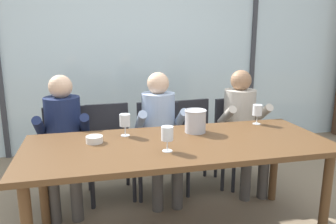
{
  "coord_description": "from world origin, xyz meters",
  "views": [
    {
      "loc": [
        -0.63,
        -2.26,
        1.55
      ],
      "look_at": [
        0.0,
        0.35,
        0.92
      ],
      "focal_mm": 35.56,
      "sensor_mm": 36.0,
      "label": 1
    }
  ],
  "objects": [
    {
      "name": "ice_bucket_primary",
      "position": [
        0.2,
        0.22,
        0.86
      ],
      "size": [
        0.18,
        0.18,
        0.19
      ],
      "color": "#B7B7BC",
      "rests_on": "dining_table"
    },
    {
      "name": "tasting_bowl",
      "position": [
        -0.61,
        0.14,
        0.79
      ],
      "size": [
        0.12,
        0.12,
        0.05
      ],
      "primitive_type": "cylinder",
      "color": "silver",
      "rests_on": "dining_table"
    },
    {
      "name": "wine_glass_by_left_taster",
      "position": [
        -0.13,
        -0.16,
        0.88
      ],
      "size": [
        0.08,
        0.08,
        0.17
      ],
      "color": "silver",
      "rests_on": "dining_table"
    },
    {
      "name": "person_navy_polo",
      "position": [
        -0.87,
        0.73,
        0.68
      ],
      "size": [
        0.47,
        0.61,
        1.2
      ],
      "rotation": [
        0.0,
        0.0,
        0.02
      ],
      "color": "#192347",
      "rests_on": "ground"
    },
    {
      "name": "person_beige_jumper",
      "position": [
        0.86,
        0.73,
        0.68
      ],
      "size": [
        0.46,
        0.61,
        1.2
      ],
      "rotation": [
        0.0,
        0.0,
        -0.01
      ],
      "color": "#B7AD9E",
      "rests_on": "ground"
    },
    {
      "name": "person_pale_blue_shirt",
      "position": [
        0.01,
        0.73,
        0.68
      ],
      "size": [
        0.46,
        0.61,
        1.2
      ],
      "rotation": [
        0.0,
        0.0,
        -0.01
      ],
      "color": "#9EB2D1",
      "rests_on": "ground"
    },
    {
      "name": "hillside_vineyard",
      "position": [
        0.0,
        5.56,
        0.82
      ],
      "size": [
        13.45,
        2.4,
        1.64
      ],
      "primitive_type": "cube",
      "color": "#568942",
      "rests_on": "ground"
    },
    {
      "name": "window_mullion_right",
      "position": [
        1.68,
        2.15,
        1.3
      ],
      "size": [
        0.06,
        0.06,
        2.6
      ],
      "primitive_type": "cube",
      "color": "#38383D",
      "rests_on": "ground"
    },
    {
      "name": "chair_center",
      "position": [
        0.02,
        0.84,
        0.51
      ],
      "size": [
        0.49,
        0.49,
        0.88
      ],
      "rotation": [
        0.0,
        0.0,
        -0.13
      ],
      "color": "#232328",
      "rests_on": "ground"
    },
    {
      "name": "chair_right_of_center",
      "position": [
        0.4,
        0.88,
        0.51
      ],
      "size": [
        0.49,
        0.49,
        0.88
      ],
      "rotation": [
        0.0,
        0.0,
        0.13
      ],
      "color": "#232328",
      "rests_on": "ground"
    },
    {
      "name": "ground",
      "position": [
        0.0,
        1.0,
        0.0
      ],
      "size": [
        14.0,
        14.0,
        0.0
      ],
      "primitive_type": "plane",
      "color": "#847056"
    },
    {
      "name": "wine_glass_center_pour",
      "position": [
        -0.37,
        0.26,
        0.88
      ],
      "size": [
        0.08,
        0.08,
        0.17
      ],
      "color": "silver",
      "rests_on": "dining_table"
    },
    {
      "name": "chair_near_curtain",
      "position": [
        -0.85,
        0.84,
        0.51
      ],
      "size": [
        0.46,
        0.46,
        0.88
      ],
      "rotation": [
        0.0,
        0.0,
        0.05
      ],
      "color": "#232328",
      "rests_on": "ground"
    },
    {
      "name": "window_glass_panel",
      "position": [
        0.0,
        2.17,
        1.3
      ],
      "size": [
        7.45,
        0.03,
        2.6
      ],
      "primitive_type": "cube",
      "color": "silver",
      "rests_on": "ground"
    },
    {
      "name": "dining_table",
      "position": [
        0.0,
        0.0,
        0.69
      ],
      "size": [
        2.25,
        0.91,
        0.77
      ],
      "color": "brown",
      "rests_on": "ground"
    },
    {
      "name": "chair_near_window_right",
      "position": [
        0.88,
        0.88,
        0.51
      ],
      "size": [
        0.48,
        0.48,
        0.88
      ],
      "rotation": [
        0.0,
        0.0,
        0.1
      ],
      "color": "#232328",
      "rests_on": "ground"
    },
    {
      "name": "chair_left_of_center",
      "position": [
        -0.46,
        0.88,
        0.51
      ],
      "size": [
        0.46,
        0.46,
        0.88
      ],
      "rotation": [
        0.0,
        0.0,
        0.05
      ],
      "color": "#232328",
      "rests_on": "ground"
    },
    {
      "name": "wine_glass_near_bucket",
      "position": [
        0.81,
        0.33,
        0.88
      ],
      "size": [
        0.08,
        0.08,
        0.17
      ],
      "color": "silver",
      "rests_on": "dining_table"
    }
  ]
}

